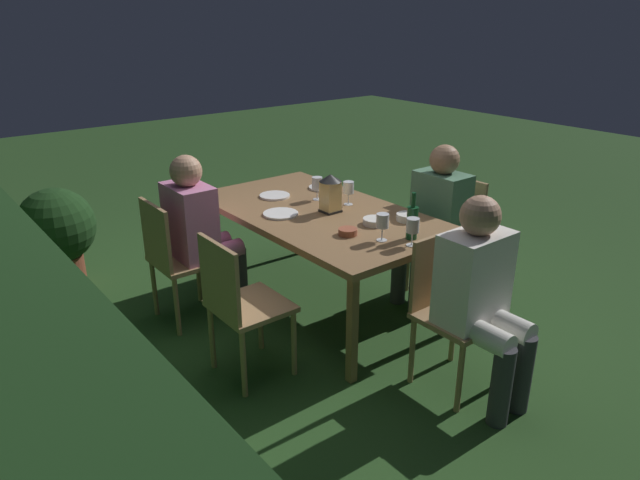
% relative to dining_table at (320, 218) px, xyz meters
% --- Properties ---
extents(ground_plane, '(16.00, 16.00, 0.00)m').
position_rel_dining_table_xyz_m(ground_plane, '(0.00, 0.00, -0.67)').
color(ground_plane, '#26471E').
extents(dining_table, '(1.85, 1.03, 0.72)m').
position_rel_dining_table_xyz_m(dining_table, '(0.00, 0.00, 0.00)').
color(dining_table, olive).
rests_on(dining_table, ground).
extents(chair_side_right_b, '(0.42, 0.40, 0.87)m').
position_rel_dining_table_xyz_m(chair_side_right_b, '(0.42, 0.91, -0.19)').
color(chair_side_right_b, '#9E7A51').
rests_on(chair_side_right_b, ground).
extents(person_in_pink, '(0.38, 0.47, 1.15)m').
position_rel_dining_table_xyz_m(person_in_pink, '(0.42, 0.71, -0.04)').
color(person_in_pink, '#C675A3').
rests_on(person_in_pink, ground).
extents(chair_side_right_a, '(0.42, 0.40, 0.87)m').
position_rel_dining_table_xyz_m(chair_side_right_a, '(-0.42, 0.91, -0.19)').
color(chair_side_right_a, '#9E7A51').
rests_on(chair_side_right_a, ground).
extents(chair_side_left_a, '(0.42, 0.40, 0.87)m').
position_rel_dining_table_xyz_m(chair_side_left_a, '(-0.42, -0.91, -0.19)').
color(chair_side_left_a, '#9E7A51').
rests_on(chair_side_left_a, ground).
extents(person_in_green, '(0.38, 0.47, 1.15)m').
position_rel_dining_table_xyz_m(person_in_green, '(-0.42, -0.71, -0.04)').
color(person_in_green, '#4C7A5B').
rests_on(person_in_green, ground).
extents(chair_head_near, '(0.40, 0.42, 0.87)m').
position_rel_dining_table_xyz_m(chair_head_near, '(-1.17, 0.00, -0.19)').
color(chair_head_near, '#9E7A51').
rests_on(chair_head_near, ground).
extents(person_in_cream, '(0.48, 0.38, 1.15)m').
position_rel_dining_table_xyz_m(person_in_cream, '(-1.37, 0.00, -0.04)').
color(person_in_cream, white).
rests_on(person_in_cream, ground).
extents(lantern_centerpiece, '(0.15, 0.15, 0.27)m').
position_rel_dining_table_xyz_m(lantern_centerpiece, '(-0.06, -0.04, 0.20)').
color(lantern_centerpiece, black).
rests_on(lantern_centerpiece, dining_table).
extents(green_bottle_on_table, '(0.07, 0.07, 0.29)m').
position_rel_dining_table_xyz_m(green_bottle_on_table, '(-0.75, -0.11, 0.16)').
color(green_bottle_on_table, '#144723').
rests_on(green_bottle_on_table, dining_table).
extents(wine_glass_a, '(0.08, 0.08, 0.17)m').
position_rel_dining_table_xyz_m(wine_glass_a, '(-0.02, -0.24, 0.17)').
color(wine_glass_a, silver).
rests_on(wine_glass_a, dining_table).
extents(wine_glass_b, '(0.08, 0.08, 0.17)m').
position_rel_dining_table_xyz_m(wine_glass_b, '(-0.66, 0.05, 0.17)').
color(wine_glass_b, silver).
rests_on(wine_glass_b, dining_table).
extents(wine_glass_c, '(0.08, 0.08, 0.17)m').
position_rel_dining_table_xyz_m(wine_glass_c, '(-0.83, -0.03, 0.17)').
color(wine_glass_c, silver).
rests_on(wine_glass_c, dining_table).
extents(wine_glass_d, '(0.08, 0.08, 0.17)m').
position_rel_dining_table_xyz_m(wine_glass_d, '(0.21, -0.14, 0.17)').
color(wine_glass_d, silver).
rests_on(wine_glass_d, dining_table).
extents(plate_a, '(0.24, 0.24, 0.01)m').
position_rel_dining_table_xyz_m(plate_a, '(0.10, 0.26, 0.06)').
color(plate_a, white).
rests_on(plate_a, dining_table).
extents(plate_b, '(0.23, 0.23, 0.01)m').
position_rel_dining_table_xyz_m(plate_b, '(0.41, -0.36, 0.06)').
color(plate_b, silver).
rests_on(plate_b, dining_table).
extents(plate_c, '(0.22, 0.22, 0.01)m').
position_rel_dining_table_xyz_m(plate_c, '(0.47, 0.06, 0.06)').
color(plate_c, white).
rests_on(plate_c, dining_table).
extents(bowl_olives, '(0.12, 0.12, 0.04)m').
position_rel_dining_table_xyz_m(bowl_olives, '(-0.46, 0.15, 0.07)').
color(bowl_olives, '#9E5138').
rests_on(bowl_olives, dining_table).
extents(bowl_bread, '(0.16, 0.16, 0.04)m').
position_rel_dining_table_xyz_m(bowl_bread, '(-0.43, -0.11, 0.07)').
color(bowl_bread, silver).
rests_on(bowl_bread, dining_table).
extents(bowl_salad, '(0.14, 0.14, 0.05)m').
position_rel_dining_table_xyz_m(bowl_salad, '(-0.51, -0.33, 0.07)').
color(bowl_salad, silver).
rests_on(bowl_salad, dining_table).
extents(potted_plant_by_hedge, '(0.57, 0.57, 0.80)m').
position_rel_dining_table_xyz_m(potted_plant_by_hedge, '(1.42, 1.38, -0.20)').
color(potted_plant_by_hedge, brown).
rests_on(potted_plant_by_hedge, ground).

